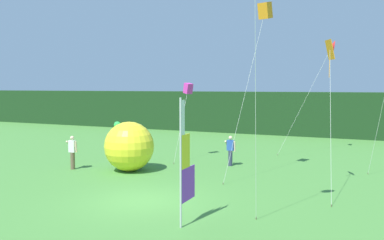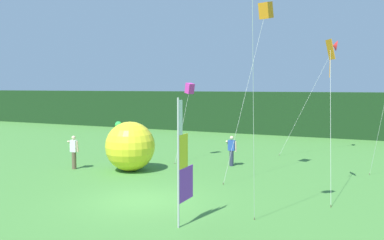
{
  "view_description": "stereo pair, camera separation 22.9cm",
  "coord_description": "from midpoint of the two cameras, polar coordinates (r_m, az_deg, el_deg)",
  "views": [
    {
      "loc": [
        7.57,
        -12.4,
        4.18
      ],
      "look_at": [
        0.74,
        2.76,
        2.79
      ],
      "focal_mm": 37.5,
      "sensor_mm": 36.0,
      "label": 1
    },
    {
      "loc": [
        7.77,
        -12.31,
        4.18
      ],
      "look_at": [
        0.74,
        2.76,
        2.79
      ],
      "focal_mm": 37.5,
      "sensor_mm": 36.0,
      "label": 2
    }
  ],
  "objects": [
    {
      "name": "ground_plane",
      "position": [
        15.13,
        -7.43,
        -11.31
      ],
      "size": [
        120.0,
        120.0,
        0.0
      ],
      "primitive_type": "plane",
      "color": "#478438"
    },
    {
      "name": "distant_treeline",
      "position": [
        36.11,
        11.93,
        0.98
      ],
      "size": [
        80.0,
        2.4,
        3.72
      ],
      "primitive_type": "cube",
      "color": "#193819",
      "rests_on": "ground"
    },
    {
      "name": "banner_flag",
      "position": [
        12.1,
        -1.56,
        -6.33
      ],
      "size": [
        0.06,
        1.03,
        3.87
      ],
      "color": "#B7B7BC",
      "rests_on": "ground"
    },
    {
      "name": "person_near_banner",
      "position": [
        21.22,
        -16.93,
        -4.31
      ],
      "size": [
        0.55,
        0.48,
        1.7
      ],
      "color": "brown",
      "rests_on": "ground"
    },
    {
      "name": "person_mid_field",
      "position": [
        21.27,
        5.18,
        -4.27
      ],
      "size": [
        0.55,
        0.48,
        1.59
      ],
      "color": "#2D334C",
      "rests_on": "ground"
    },
    {
      "name": "inflatable_balloon",
      "position": [
        20.11,
        -9.26,
        -3.71
      ],
      "size": [
        2.46,
        2.46,
        2.46
      ],
      "color": "yellow",
      "rests_on": "ground"
    },
    {
      "name": "kite_magenta_box_0",
      "position": [
        23.13,
        -0.84,
        4.47
      ],
      "size": [
        0.62,
        2.19,
        4.41
      ],
      "color": "brown",
      "rests_on": "ground"
    },
    {
      "name": "kite_orange_diamond_2",
      "position": [
        16.81,
        18.66,
        8.46
      ],
      "size": [
        0.66,
        2.71,
        6.03
      ],
      "color": "brown",
      "rests_on": "ground"
    },
    {
      "name": "kite_red_delta_3",
      "position": [
        26.61,
        19.04,
        9.84
      ],
      "size": [
        3.03,
        2.6,
        7.04
      ],
      "color": "brown",
      "rests_on": "ground"
    },
    {
      "name": "kite_orange_box_4",
      "position": [
        19.04,
        9.99,
        14.99
      ],
      "size": [
        1.47,
        2.65,
        8.02
      ],
      "color": "brown",
      "rests_on": "ground"
    }
  ]
}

